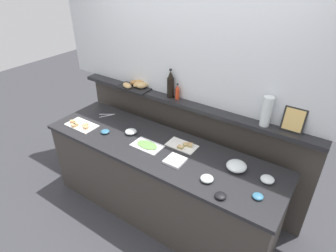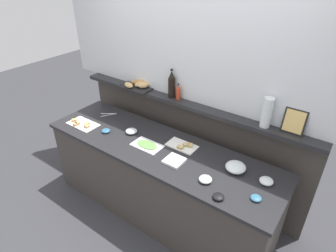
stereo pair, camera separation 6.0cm
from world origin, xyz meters
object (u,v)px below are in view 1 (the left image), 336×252
Objects in this scene: glass_bowl_small at (207,179)px; napkin_stack at (175,161)px; water_carafe at (267,111)px; sandwich_platter_side at (183,146)px; cold_cuts_platter at (147,145)px; glass_bowl_extra at (131,132)px; sandwich_platter_front at (81,125)px; condiment_bowl_teal at (258,196)px; hot_sauce_bottle at (177,92)px; condiment_bowl_cream at (105,132)px; glass_bowl_large at (267,179)px; wine_bottle_dark at (171,85)px; glass_bowl_medium at (236,166)px; serving_tongs at (107,115)px; framed_picture at (294,120)px; bread_basket at (137,85)px; condiment_bowl_dark at (221,196)px.

glass_bowl_small reaches higher than napkin_stack.
sandwich_platter_side is at bearing -153.14° from water_carafe.
cold_cuts_platter is 2.52× the size of glass_bowl_extra.
sandwich_platter_front is 0.86m from cold_cuts_platter.
condiment_bowl_teal is 0.49× the size of hot_sauce_bottle.
hot_sauce_bottle is (-0.00, 0.55, 0.37)m from cold_cuts_platter.
sandwich_platter_side is 0.86m from condiment_bowl_cream.
glass_bowl_large is at bearing 7.52° from condiment_bowl_cream.
wine_bottle_dark is (0.43, 0.61, 0.43)m from condiment_bowl_cream.
glass_bowl_medium is 1.95× the size of condiment_bowl_cream.
glass_bowl_medium reaches higher than glass_bowl_large.
hot_sauce_bottle is at bearing 21.73° from serving_tongs.
hot_sauce_bottle is at bearing 130.45° from sandwich_platter_side.
water_carafe is (-0.23, -0.04, 0.03)m from framed_picture.
sandwich_platter_front is at bearing -139.25° from wine_bottle_dark.
glass_bowl_extra reaches higher than glass_bowl_large.
glass_bowl_large is at bearing 90.10° from condiment_bowl_teal.
glass_bowl_large is 0.29× the size of bread_basket.
napkin_stack is at bearing -142.68° from framed_picture.
glass_bowl_medium reaches higher than glass_bowl_extra.
sandwich_platter_front is 2.92× the size of glass_bowl_extra.
sandwich_platter_front is 1.09m from wine_bottle_dark.
glass_bowl_large is (1.15, 0.16, 0.01)m from cold_cuts_platter.
hot_sauce_bottle is (-0.91, 0.77, 0.36)m from condiment_bowl_dark.
framed_picture reaches higher than condiment_bowl_dark.
condiment_bowl_teal is 0.29m from condiment_bowl_dark.
condiment_bowl_teal is 1.67m from condiment_bowl_cream.
bread_basket is (-0.03, 0.59, 0.32)m from condiment_bowl_cream.
wine_bottle_dark reaches higher than sandwich_platter_front.
sandwich_platter_front is 2.17m from framed_picture.
hot_sauce_bottle is (0.52, 0.60, 0.36)m from condiment_bowl_cream.
sandwich_platter_side is 0.59m from glass_bowl_extra.
serving_tongs is 0.97× the size of napkin_stack.
framed_picture is at bearing 56.67° from glass_bowl_small.
condiment_bowl_dark is at bearing -108.82° from framed_picture.
bread_basket is at bearing 120.39° from glass_bowl_extra.
sandwich_platter_front is 1.18m from sandwich_platter_side.
condiment_bowl_cream is at bearing -48.45° from serving_tongs.
wine_bottle_dark is (-1.00, 0.77, 0.43)m from condiment_bowl_dark.
glass_bowl_small reaches higher than condiment_bowl_teal.
hot_sauce_bottle reaches higher than bread_basket.
condiment_bowl_cream is 0.42× the size of framed_picture.
sandwich_platter_side is at bearing -21.82° from bread_basket.
condiment_bowl_teal is (0.00, -0.23, -0.01)m from glass_bowl_large.
framed_picture is (1.70, 0.63, 0.40)m from condiment_bowl_cream.
glass_bowl_medium is at bearing 3.89° from glass_bowl_extra.
condiment_bowl_teal is at bearing 1.13° from sandwich_platter_front.
glass_bowl_medium is 1.06× the size of napkin_stack.
glass_bowl_medium reaches higher than sandwich_platter_front.
serving_tongs is 0.41× the size of bread_basket.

